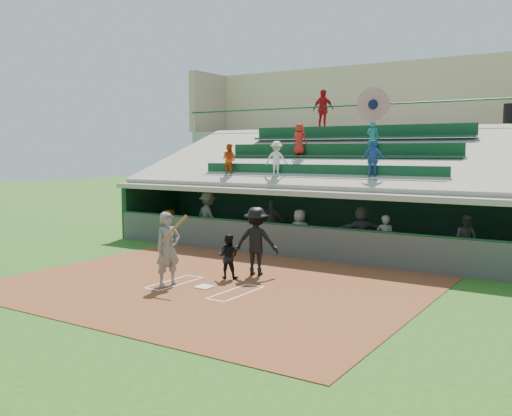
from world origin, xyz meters
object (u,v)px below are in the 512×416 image
Objects in this scene: catcher at (228,256)px; white_table at (170,228)px; water_cooler at (170,215)px; trash_bin at (511,115)px; batter_at_plate at (168,249)px; home_plate at (204,287)px.

white_table is at bearing -55.70° from catcher.
catcher is at bearing -37.62° from water_cooler.
white_table is 0.92× the size of trash_bin.
batter_at_plate is 2.35× the size of trash_bin.
water_cooler is at bearing 130.83° from batter_at_plate.
trash_bin is (5.42, 12.54, 4.98)m from home_plate.
home_plate is at bearing -113.38° from trash_bin.
white_table is at bearing 130.86° from batter_at_plate.
trash_bin reaches higher than home_plate.
batter_at_plate is at bearing -49.17° from water_cooler.
trash_bin is at bearing 66.62° from home_plate.
home_plate is 1.38m from catcher.
white_table is (-6.66, 5.15, -0.27)m from catcher.
catcher is (-0.10, 1.24, 0.61)m from home_plate.
trash_bin is (12.11, 6.22, 4.09)m from water_cooler.
home_plate is 14.54m from trash_bin.
catcher is 8.32m from water_cooler.
catcher is at bearing -50.83° from white_table.
water_cooler is at bearing -59.14° from white_table.
catcher is at bearing -116.05° from trash_bin.
batter_at_plate reaches higher than home_plate.
catcher reaches higher than white_table.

